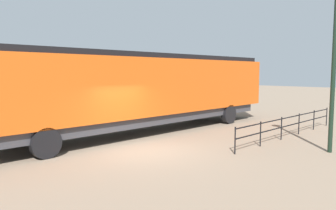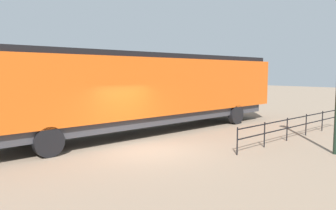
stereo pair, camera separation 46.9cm
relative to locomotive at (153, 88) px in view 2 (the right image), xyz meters
The scene contains 3 objects.
ground_plane 4.76m from the locomotive, 43.59° to the right, with size 120.00×120.00×0.00m, color #84705B.
locomotive is the anchor object (origin of this frame).
platform_fence 7.02m from the locomotive, 32.43° to the left, with size 0.05×9.23×1.02m.
Camera 2 is at (9.71, -7.90, 3.00)m, focal length 35.57 mm.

